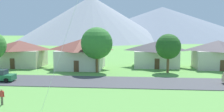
{
  "coord_description": "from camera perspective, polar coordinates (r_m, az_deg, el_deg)",
  "views": [
    {
      "loc": [
        4.23,
        -9.77,
        8.05
      ],
      "look_at": [
        1.39,
        20.58,
        4.54
      ],
      "focal_mm": 42.03,
      "sensor_mm": 36.0,
      "label": 1
    }
  ],
  "objects": [
    {
      "name": "tree_left_of_center",
      "position": [
        45.98,
        12.15,
        2.01
      ],
      "size": [
        4.35,
        4.35,
        6.7
      ],
      "color": "brown",
      "rests_on": "ground"
    },
    {
      "name": "road_strip",
      "position": [
        37.91,
        -1.19,
        -5.62
      ],
      "size": [
        160.0,
        7.71,
        0.08
      ],
      "primitive_type": "cube",
      "color": "#424247",
      "rests_on": "ground"
    },
    {
      "name": "tree_center",
      "position": [
        45.03,
        -3.34,
        2.8
      ],
      "size": [
        5.48,
        5.48,
        7.85
      ],
      "color": "brown",
      "rests_on": "ground"
    },
    {
      "name": "watcher_person",
      "position": [
        29.26,
        -22.85,
        -8.14
      ],
      "size": [
        0.56,
        0.24,
        1.68
      ],
      "color": "#70604C",
      "rests_on": "ground"
    },
    {
      "name": "house_rightmost",
      "position": [
        55.33,
        -19.43,
        0.63
      ],
      "size": [
        9.93,
        7.11,
        5.17
      ],
      "color": "beige",
      "rests_on": "ground"
    },
    {
      "name": "house_leftmost",
      "position": [
        50.03,
        -6.77,
        0.58
      ],
      "size": [
        8.91,
        8.62,
        5.53
      ],
      "color": "beige",
      "rests_on": "ground"
    },
    {
      "name": "house_right_center",
      "position": [
        52.53,
        9.53,
        0.52
      ],
      "size": [
        9.17,
        7.0,
        5.0
      ],
      "color": "beige",
      "rests_on": "ground"
    },
    {
      "name": "mountain_east_ridge",
      "position": [
        178.78,
        10.86,
        7.16
      ],
      "size": [
        119.67,
        119.67,
        20.45
      ],
      "primitive_type": "cone",
      "color": "slate",
      "rests_on": "ground"
    },
    {
      "name": "mountain_west_ridge",
      "position": [
        144.55,
        -4.47,
        8.14
      ],
      "size": [
        80.28,
        80.28,
        24.07
      ],
      "primitive_type": "cone",
      "color": "#8E939E",
      "rests_on": "ground"
    },
    {
      "name": "parked_car_green_mid_west",
      "position": [
        41.3,
        -23.24,
        -3.98
      ],
      "size": [
        4.23,
        2.14,
        1.68
      ],
      "color": "#237042",
      "rests_on": "road_strip"
    },
    {
      "name": "house_left_center",
      "position": [
        53.34,
        22.02,
        0.41
      ],
      "size": [
        9.21,
        6.63,
        5.34
      ],
      "color": "beige",
      "rests_on": "ground"
    }
  ]
}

